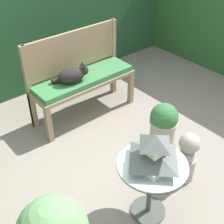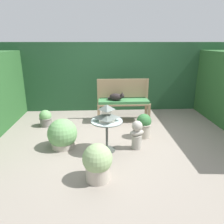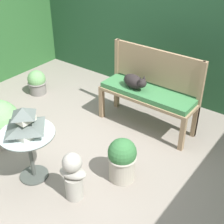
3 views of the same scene
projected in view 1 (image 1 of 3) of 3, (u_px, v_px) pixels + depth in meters
The scene contains 9 objects.
ground at pixel (120, 161), 3.36m from camera, with size 30.00×30.00×0.00m, color gray.
foliage_hedge_back at pixel (11, 18), 4.20m from camera, with size 6.40×0.73×1.95m, color #234C2D.
garden_bench at pixel (84, 82), 3.81m from camera, with size 1.32×0.42×0.56m.
bench_backrest at pixel (73, 56), 3.77m from camera, with size 1.32×0.06×1.06m.
cat at pixel (72, 75), 3.59m from camera, with size 0.41×0.28×0.22m.
patio_table at pixel (152, 176), 2.57m from camera, with size 0.58×0.58×0.60m.
pagoda_birdhouse at pixel (154, 152), 2.42m from camera, with size 0.38×0.38×0.30m.
garden_bust at pixel (187, 156), 3.00m from camera, with size 0.32×0.25×0.56m.
potted_plant_table_far at pixel (163, 124), 3.46m from camera, with size 0.32×0.32×0.52m.
Camera 1 is at (-1.63, -1.79, 2.39)m, focal length 50.00 mm.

